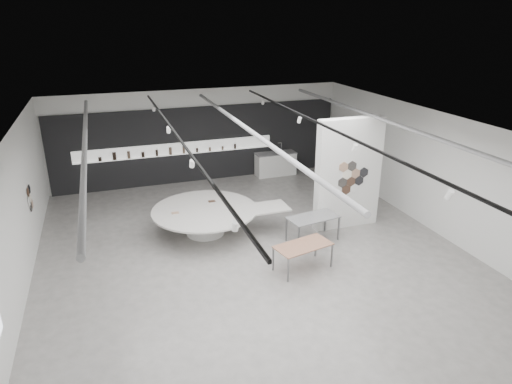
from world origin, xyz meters
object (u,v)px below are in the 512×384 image
object	(u,v)px
sample_table_stone	(313,219)
partition_column	(348,174)
sample_table_wood	(303,247)
kitchen_counter	(275,164)
display_island	(207,217)

from	to	relation	value
sample_table_stone	partition_column	bearing A→B (deg)	23.69
partition_column	sample_table_stone	size ratio (longest dim) A/B	2.18
partition_column	sample_table_wood	world-z (taller)	partition_column
sample_table_wood	kitchen_counter	world-z (taller)	kitchen_counter
partition_column	sample_table_stone	distance (m)	1.95
partition_column	display_island	distance (m)	4.70
display_island	sample_table_stone	bearing A→B (deg)	-27.46
sample_table_wood	sample_table_stone	distance (m)	1.75
sample_table_wood	kitchen_counter	size ratio (longest dim) A/B	0.95
partition_column	kitchen_counter	xyz separation A→B (m)	(-0.32, 5.53, -1.30)
kitchen_counter	sample_table_stone	bearing A→B (deg)	-101.51
display_island	partition_column	bearing A→B (deg)	-11.15
sample_table_stone	kitchen_counter	bearing A→B (deg)	79.27
sample_table_wood	sample_table_stone	bearing A→B (deg)	55.72
partition_column	kitchen_counter	bearing A→B (deg)	93.35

